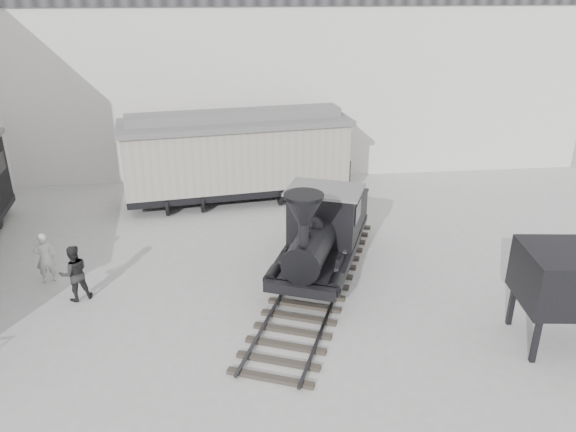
{
  "coord_description": "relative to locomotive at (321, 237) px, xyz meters",
  "views": [
    {
      "loc": [
        -0.9,
        -12.53,
        9.16
      ],
      "look_at": [
        0.97,
        4.19,
        2.0
      ],
      "focal_mm": 35.0,
      "sensor_mm": 36.0,
      "label": 1
    }
  ],
  "objects": [
    {
      "name": "visitor_a",
      "position": [
        -8.92,
        0.45,
        -0.48
      ],
      "size": [
        0.73,
        0.59,
        1.71
      ],
      "primitive_type": "imported",
      "rotation": [
        0.0,
        0.0,
        3.48
      ],
      "color": "beige",
      "rests_on": "ground"
    },
    {
      "name": "locomotive",
      "position": [
        0.0,
        0.0,
        0.0
      ],
      "size": [
        5.93,
        10.36,
        3.63
      ],
      "rotation": [
        0.0,
        0.0,
        -0.39
      ],
      "color": "#3A332B",
      "rests_on": "ground"
    },
    {
      "name": "visitor_b",
      "position": [
        -7.72,
        -0.8,
        -0.44
      ],
      "size": [
        1.07,
        0.97,
        1.8
      ],
      "primitive_type": "imported",
      "rotation": [
        0.0,
        0.0,
        3.55
      ],
      "color": "#242424",
      "rests_on": "ground"
    },
    {
      "name": "north_wall",
      "position": [
        -2.03,
        11.12,
        4.21
      ],
      "size": [
        34.0,
        2.51,
        11.0
      ],
      "color": "silver",
      "rests_on": "ground"
    },
    {
      "name": "ground",
      "position": [
        -2.03,
        -3.86,
        -1.34
      ],
      "size": [
        90.0,
        90.0,
        0.0
      ],
      "primitive_type": "plane",
      "color": "#9E9E9B"
    },
    {
      "name": "boxcar",
      "position": [
        -2.56,
        7.12,
        0.76
      ],
      "size": [
        10.1,
        4.32,
        4.01
      ],
      "rotation": [
        0.0,
        0.0,
        0.13
      ],
      "color": "black",
      "rests_on": "ground"
    },
    {
      "name": "coal_hopper",
      "position": [
        5.8,
        -4.54,
        0.46
      ],
      "size": [
        2.76,
        2.36,
        2.76
      ],
      "rotation": [
        0.0,
        0.0,
        -0.12
      ],
      "color": "black",
      "rests_on": "ground"
    }
  ]
}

